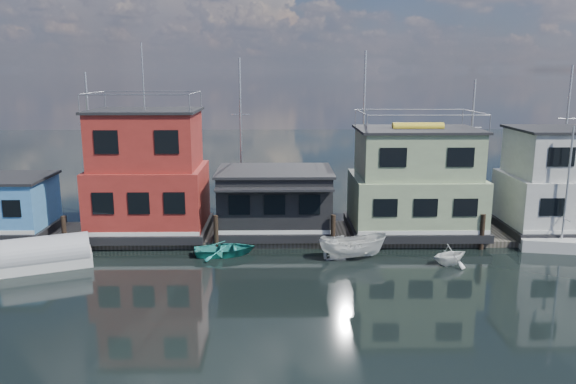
{
  "coord_description": "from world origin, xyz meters",
  "views": [
    {
      "loc": [
        -0.29,
        -23.04,
        10.62
      ],
      "look_at": [
        0.35,
        12.0,
        3.0
      ],
      "focal_mm": 35.0,
      "sensor_mm": 36.0,
      "label": 1
    }
  ],
  "objects_px": {
    "tarp_runabout": "(46,255)",
    "day_sailer": "(561,244)",
    "houseboat_red": "(148,176)",
    "houseboat_dark": "(275,201)",
    "dinghy_teal": "(225,249)",
    "houseboat_blue": "(0,205)",
    "motorboat": "(353,247)",
    "dinghy_white": "(450,254)",
    "houseboat_green": "(415,183)",
    "houseboat_white": "(570,183)"
  },
  "relations": [
    {
      "from": "motorboat",
      "to": "dinghy_white",
      "type": "distance_m",
      "value": 5.38
    },
    {
      "from": "houseboat_blue",
      "to": "dinghy_white",
      "type": "xyz_separation_m",
      "value": [
        27.24,
        -5.51,
        -1.6
      ]
    },
    {
      "from": "houseboat_white",
      "to": "houseboat_blue",
      "type": "bearing_deg",
      "value": -180.0
    },
    {
      "from": "dinghy_teal",
      "to": "dinghy_white",
      "type": "relative_size",
      "value": 1.56
    },
    {
      "from": "tarp_runabout",
      "to": "day_sailer",
      "type": "bearing_deg",
      "value": -17.14
    },
    {
      "from": "dinghy_white",
      "to": "houseboat_red",
      "type": "bearing_deg",
      "value": 46.92
    },
    {
      "from": "houseboat_red",
      "to": "dinghy_teal",
      "type": "distance_m",
      "value": 7.26
    },
    {
      "from": "tarp_runabout",
      "to": "day_sailer",
      "type": "relative_size",
      "value": 0.68
    },
    {
      "from": "houseboat_red",
      "to": "dinghy_white",
      "type": "relative_size",
      "value": 5.15
    },
    {
      "from": "motorboat",
      "to": "day_sailer",
      "type": "bearing_deg",
      "value": -89.42
    },
    {
      "from": "tarp_runabout",
      "to": "houseboat_dark",
      "type": "bearing_deg",
      "value": 2.07
    },
    {
      "from": "houseboat_dark",
      "to": "tarp_runabout",
      "type": "height_order",
      "value": "houseboat_dark"
    },
    {
      "from": "dinghy_teal",
      "to": "day_sailer",
      "type": "relative_size",
      "value": 0.48
    },
    {
      "from": "houseboat_blue",
      "to": "houseboat_green",
      "type": "relative_size",
      "value": 0.76
    },
    {
      "from": "houseboat_green",
      "to": "day_sailer",
      "type": "xyz_separation_m",
      "value": [
        8.22,
        -3.09,
        -3.11
      ]
    },
    {
      "from": "houseboat_red",
      "to": "dinghy_teal",
      "type": "xyz_separation_m",
      "value": [
        5.08,
        -3.6,
        -3.73
      ]
    },
    {
      "from": "motorboat",
      "to": "tarp_runabout",
      "type": "xyz_separation_m",
      "value": [
        -17.0,
        -1.16,
        -0.04
      ]
    },
    {
      "from": "tarp_runabout",
      "to": "day_sailer",
      "type": "height_order",
      "value": "day_sailer"
    },
    {
      "from": "houseboat_blue",
      "to": "houseboat_white",
      "type": "distance_m",
      "value": 36.52
    },
    {
      "from": "houseboat_dark",
      "to": "day_sailer",
      "type": "bearing_deg",
      "value": -10.11
    },
    {
      "from": "houseboat_dark",
      "to": "dinghy_white",
      "type": "height_order",
      "value": "houseboat_dark"
    },
    {
      "from": "houseboat_dark",
      "to": "tarp_runabout",
      "type": "bearing_deg",
      "value": -155.96
    },
    {
      "from": "motorboat",
      "to": "houseboat_blue",
      "type": "bearing_deg",
      "value": 73.09
    },
    {
      "from": "houseboat_white",
      "to": "dinghy_teal",
      "type": "bearing_deg",
      "value": -170.68
    },
    {
      "from": "houseboat_blue",
      "to": "dinghy_teal",
      "type": "bearing_deg",
      "value": -13.86
    },
    {
      "from": "houseboat_dark",
      "to": "dinghy_white",
      "type": "bearing_deg",
      "value": -29.4
    },
    {
      "from": "houseboat_blue",
      "to": "dinghy_white",
      "type": "distance_m",
      "value": 27.84
    },
    {
      "from": "houseboat_dark",
      "to": "tarp_runabout",
      "type": "relative_size",
      "value": 1.46
    },
    {
      "from": "houseboat_blue",
      "to": "day_sailer",
      "type": "relative_size",
      "value": 0.85
    },
    {
      "from": "houseboat_dark",
      "to": "dinghy_white",
      "type": "relative_size",
      "value": 3.21
    },
    {
      "from": "houseboat_red",
      "to": "day_sailer",
      "type": "relative_size",
      "value": 1.58
    },
    {
      "from": "houseboat_blue",
      "to": "day_sailer",
      "type": "xyz_separation_m",
      "value": [
        34.72,
        -3.09,
        -1.77
      ]
    },
    {
      "from": "houseboat_blue",
      "to": "motorboat",
      "type": "xyz_separation_m",
      "value": [
        21.98,
        -4.44,
        -1.45
      ]
    },
    {
      "from": "dinghy_teal",
      "to": "day_sailer",
      "type": "distance_m",
      "value": 20.15
    },
    {
      "from": "houseboat_red",
      "to": "dinghy_white",
      "type": "distance_m",
      "value": 18.91
    },
    {
      "from": "houseboat_green",
      "to": "houseboat_white",
      "type": "relative_size",
      "value": 1.0
    },
    {
      "from": "dinghy_teal",
      "to": "houseboat_dark",
      "type": "bearing_deg",
      "value": -49.76
    },
    {
      "from": "houseboat_green",
      "to": "houseboat_blue",
      "type": "bearing_deg",
      "value": -180.0
    },
    {
      "from": "houseboat_white",
      "to": "tarp_runabout",
      "type": "height_order",
      "value": "houseboat_white"
    },
    {
      "from": "houseboat_dark",
      "to": "dinghy_teal",
      "type": "xyz_separation_m",
      "value": [
        -2.92,
        -3.58,
        -2.04
      ]
    },
    {
      "from": "houseboat_red",
      "to": "motorboat",
      "type": "relative_size",
      "value": 3.02
    },
    {
      "from": "houseboat_blue",
      "to": "houseboat_red",
      "type": "height_order",
      "value": "houseboat_red"
    },
    {
      "from": "houseboat_white",
      "to": "dinghy_white",
      "type": "xyz_separation_m",
      "value": [
        -9.26,
        -5.51,
        -2.93
      ]
    },
    {
      "from": "houseboat_red",
      "to": "houseboat_white",
      "type": "distance_m",
      "value": 27.01
    },
    {
      "from": "houseboat_dark",
      "to": "day_sailer",
      "type": "relative_size",
      "value": 0.99
    },
    {
      "from": "houseboat_blue",
      "to": "tarp_runabout",
      "type": "distance_m",
      "value": 7.64
    },
    {
      "from": "houseboat_dark",
      "to": "day_sailer",
      "type": "height_order",
      "value": "day_sailer"
    },
    {
      "from": "houseboat_red",
      "to": "houseboat_green",
      "type": "relative_size",
      "value": 1.41
    },
    {
      "from": "day_sailer",
      "to": "houseboat_red",
      "type": "bearing_deg",
      "value": -176.01
    },
    {
      "from": "houseboat_red",
      "to": "houseboat_dark",
      "type": "distance_m",
      "value": 8.18
    }
  ]
}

